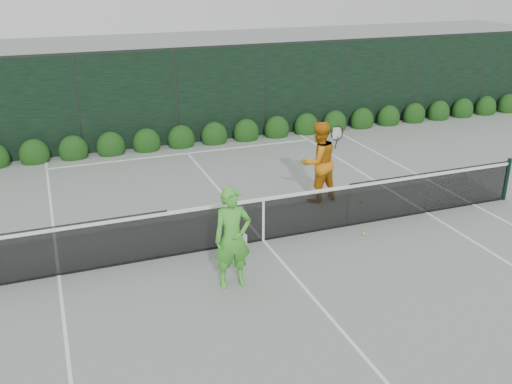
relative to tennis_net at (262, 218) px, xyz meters
name	(u,v)px	position (x,y,z in m)	size (l,w,h in m)	color
ground	(263,241)	(0.02, 0.00, -0.53)	(80.00, 80.00, 0.00)	gray
tennis_net	(262,218)	(0.00, 0.00, 0.00)	(12.90, 0.10, 1.07)	black
player_woman	(233,238)	(-1.13, -1.45, 0.40)	(0.69, 0.47, 1.87)	green
player_man	(319,162)	(2.09, 1.62, 0.46)	(1.08, 0.91, 1.98)	orange
court_lines	(263,240)	(0.02, 0.00, -0.53)	(11.03, 23.83, 0.01)	white
windscreen_fence	(325,227)	(0.02, -2.71, 0.98)	(32.00, 21.07, 3.06)	black
hedge_row	(181,140)	(0.02, 7.15, -0.30)	(31.66, 0.65, 0.94)	#10330E
tennis_balls	(291,224)	(0.87, 0.46, -0.50)	(5.27, 1.76, 0.07)	#C1D62F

